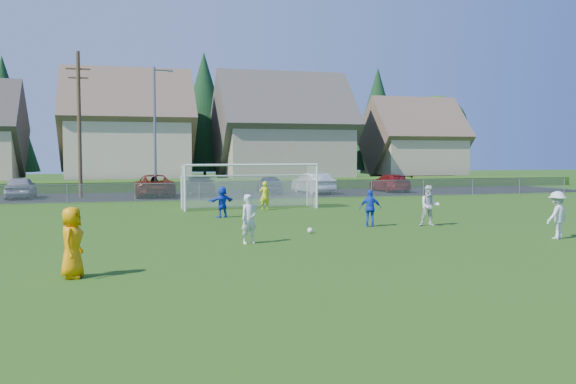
% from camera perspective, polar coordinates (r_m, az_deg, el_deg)
% --- Properties ---
extents(ground, '(160.00, 160.00, 0.00)m').
position_cam_1_polar(ground, '(18.81, 6.65, -5.75)').
color(ground, '#193D0C').
rests_on(ground, ground).
extents(asphalt_lot, '(60.00, 60.00, 0.00)m').
position_cam_1_polar(asphalt_lot, '(45.32, -6.70, -0.26)').
color(asphalt_lot, black).
rests_on(asphalt_lot, ground).
extents(grass_embankment, '(70.00, 6.00, 0.80)m').
position_cam_1_polar(grass_embankment, '(52.70, -7.98, 0.70)').
color(grass_embankment, '#1E420F').
rests_on(grass_embankment, ground).
extents(soccer_ball, '(0.22, 0.22, 0.22)m').
position_cam_1_polar(soccer_ball, '(23.38, 2.09, -3.62)').
color(soccer_ball, white).
rests_on(soccer_ball, ground).
extents(referee, '(0.74, 0.96, 1.76)m').
position_cam_1_polar(referee, '(15.86, -19.56, -4.48)').
color(referee, orange).
rests_on(referee, ground).
extents(player_white_a, '(0.72, 0.60, 1.68)m').
position_cam_1_polar(player_white_a, '(20.67, -3.67, -2.54)').
color(player_white_a, silver).
rests_on(player_white_a, ground).
extents(player_white_b, '(0.99, 0.87, 1.72)m').
position_cam_1_polar(player_white_b, '(26.31, 13.10, -1.26)').
color(player_white_b, silver).
rests_on(player_white_b, ground).
extents(player_white_c, '(1.26, 0.98, 1.71)m').
position_cam_1_polar(player_white_c, '(23.83, 23.87, -1.99)').
color(player_white_c, silver).
rests_on(player_white_c, ground).
extents(player_blue_a, '(0.97, 0.67, 1.54)m').
position_cam_1_polar(player_blue_a, '(25.66, 7.71, -1.52)').
color(player_blue_a, blue).
rests_on(player_blue_a, ground).
extents(player_blue_b, '(1.45, 0.96, 1.49)m').
position_cam_1_polar(player_blue_b, '(29.24, -6.18, -0.92)').
color(player_blue_b, blue).
rests_on(player_blue_b, ground).
extents(goalkeeper, '(0.58, 0.39, 1.54)m').
position_cam_1_polar(goalkeeper, '(33.00, -2.20, -0.35)').
color(goalkeeper, yellow).
rests_on(goalkeeper, ground).
extents(car_a, '(1.89, 4.48, 1.51)m').
position_cam_1_polar(car_a, '(45.19, -23.73, 0.40)').
color(car_a, gray).
rests_on(car_a, ground).
extents(car_c, '(2.65, 5.67, 1.57)m').
position_cam_1_polar(car_c, '(44.22, -12.44, 0.60)').
color(car_c, '#641D0B').
rests_on(car_c, ground).
extents(car_d, '(2.60, 5.40, 1.52)m').
position_cam_1_polar(car_d, '(44.82, -8.28, 0.65)').
color(car_d, black).
rests_on(car_d, ground).
extents(car_e, '(2.09, 4.26, 1.40)m').
position_cam_1_polar(car_e, '(46.11, -1.73, 0.70)').
color(car_e, '#11113D').
rests_on(car_e, ground).
extents(car_f, '(2.22, 4.90, 1.56)m').
position_cam_1_polar(car_f, '(46.49, 2.35, 0.82)').
color(car_f, silver).
rests_on(car_f, ground).
extents(car_g, '(1.97, 4.79, 1.39)m').
position_cam_1_polar(car_g, '(49.54, 9.51, 0.84)').
color(car_g, maroon).
rests_on(car_g, ground).
extents(soccer_goal, '(7.42, 1.90, 2.50)m').
position_cam_1_polar(soccer_goal, '(33.99, -3.68, 1.21)').
color(soccer_goal, white).
rests_on(soccer_goal, ground).
extents(chainlink_fence, '(52.06, 0.06, 1.20)m').
position_cam_1_polar(chainlink_fence, '(39.87, -5.46, 0.12)').
color(chainlink_fence, gray).
rests_on(chainlink_fence, ground).
extents(streetlight, '(1.38, 0.18, 9.00)m').
position_cam_1_polar(streetlight, '(43.28, -12.28, 5.91)').
color(streetlight, slate).
rests_on(streetlight, ground).
extents(utility_pole, '(1.60, 0.26, 10.00)m').
position_cam_1_polar(utility_pole, '(44.27, -18.95, 6.14)').
color(utility_pole, '#473321').
rests_on(utility_pole, ground).
extents(houses_row, '(53.90, 11.45, 13.27)m').
position_cam_1_polar(houses_row, '(60.46, -7.13, 7.65)').
color(houses_row, tan).
rests_on(houses_row, ground).
extents(tree_row, '(65.98, 12.36, 13.80)m').
position_cam_1_polar(tree_row, '(66.50, -8.74, 6.91)').
color(tree_row, '#382616').
rests_on(tree_row, ground).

